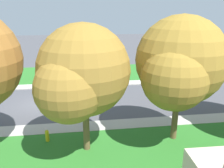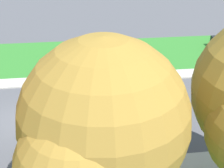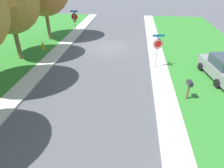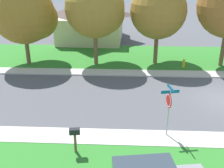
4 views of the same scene
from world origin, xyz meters
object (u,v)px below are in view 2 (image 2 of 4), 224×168
tree_sidewalk_far (99,129)px  car_grey_far_down_street (107,47)px  mailbox (151,57)px  stop_sign_far_corner (96,57)px

tree_sidewalk_far → car_grey_far_down_street: bearing=172.9°
tree_sidewalk_far → mailbox: bearing=159.2°
tree_sidewalk_far → mailbox: size_ratio=5.44×
car_grey_far_down_street → mailbox: car_grey_far_down_street is taller
stop_sign_far_corner → car_grey_far_down_street: size_ratio=0.61×
car_grey_far_down_street → tree_sidewalk_far: (16.61, -2.07, 3.70)m
stop_sign_far_corner → tree_sidewalk_far: (12.01, -0.80, 2.68)m
mailbox → car_grey_far_down_street: bearing=-134.4°
stop_sign_far_corner → tree_sidewalk_far: 12.33m
car_grey_far_down_street → tree_sidewalk_far: tree_sidewalk_far is taller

